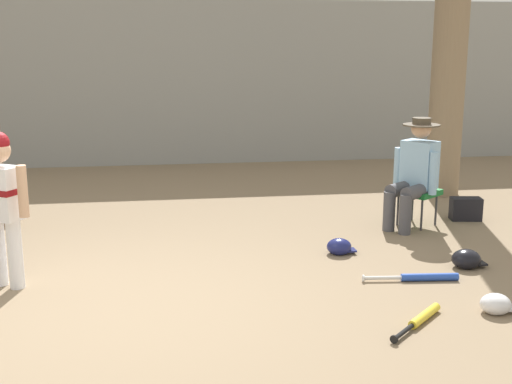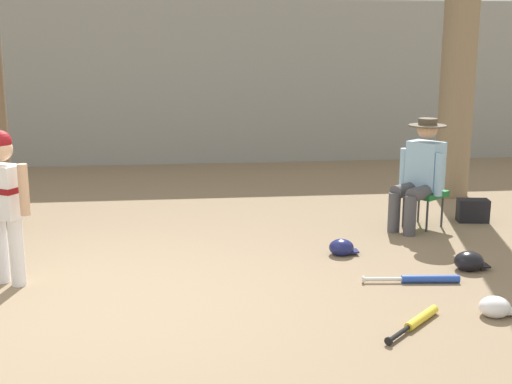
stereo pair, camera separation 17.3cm
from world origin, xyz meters
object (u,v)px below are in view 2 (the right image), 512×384
(handbag_beside_stool, at_px, (473,211))
(batting_helmet_white, at_px, (495,307))
(tree_behind_spectator, at_px, (460,40))
(batting_helmet_navy, at_px, (342,248))
(bat_blue_youth, at_px, (423,279))
(bat_yellow_trainer, at_px, (418,320))
(young_ballplayer, at_px, (2,198))
(folding_stool, at_px, (424,194))
(batting_helmet_black, at_px, (469,261))
(seated_spectator, at_px, (420,171))

(handbag_beside_stool, bearing_deg, batting_helmet_white, -110.77)
(tree_behind_spectator, bearing_deg, batting_helmet_navy, -131.25)
(bat_blue_youth, distance_m, batting_helmet_navy, 0.97)
(tree_behind_spectator, xyz_separation_m, bat_yellow_trainer, (-1.88, -3.99, -2.00))
(bat_yellow_trainer, distance_m, batting_helmet_navy, 1.67)
(young_ballplayer, xyz_separation_m, folding_stool, (4.11, 1.33, -0.38))
(batting_helmet_navy, xyz_separation_m, batting_helmet_black, (1.03, -0.56, 0.01))
(young_ballplayer, relative_size, batting_helmet_navy, 4.61)
(tree_behind_spectator, relative_size, bat_blue_youth, 5.84)
(batting_helmet_black, bearing_deg, seated_spectator, 89.53)
(bat_yellow_trainer, bearing_deg, handbag_beside_stool, 59.04)
(bat_blue_youth, distance_m, batting_helmet_white, 0.79)
(folding_stool, bearing_deg, seated_spectator, -142.86)
(folding_stool, xyz_separation_m, batting_helmet_white, (-0.34, -2.45, -0.30))
(tree_behind_spectator, xyz_separation_m, seated_spectator, (-1.00, -1.52, -1.39))
(folding_stool, xyz_separation_m, batting_helmet_navy, (-1.12, -0.88, -0.29))
(folding_stool, relative_size, handbag_beside_stool, 1.65)
(folding_stool, bearing_deg, young_ballplayer, -162.01)
(young_ballplayer, relative_size, handbag_beside_stool, 3.84)
(handbag_beside_stool, bearing_deg, folding_stool, -168.16)
(tree_behind_spectator, height_order, bat_yellow_trainer, tree_behind_spectator)
(bat_yellow_trainer, distance_m, batting_helmet_black, 1.41)
(folding_stool, relative_size, bat_blue_youth, 0.68)
(batting_helmet_navy, height_order, batting_helmet_white, batting_helmet_navy)
(handbag_beside_stool, relative_size, bat_yellow_trainer, 0.60)
(bat_blue_youth, bearing_deg, handbag_beside_stool, 55.60)
(batting_helmet_navy, bearing_deg, bat_yellow_trainer, -84.37)
(handbag_beside_stool, distance_m, bat_blue_youth, 2.24)
(batting_helmet_black, bearing_deg, batting_helmet_navy, 151.73)
(handbag_beside_stool, height_order, batting_helmet_navy, handbag_beside_stool)
(bat_yellow_trainer, bearing_deg, folding_stool, 69.27)
(bat_blue_youth, distance_m, bat_yellow_trainer, 0.89)
(young_ballplayer, relative_size, seated_spectator, 1.09)
(batting_helmet_navy, bearing_deg, handbag_beside_stool, 29.83)
(batting_helmet_black, bearing_deg, bat_yellow_trainer, -128.27)
(tree_behind_spectator, xyz_separation_m, handbag_beside_stool, (-0.28, -1.32, -1.90))
(seated_spectator, xyz_separation_m, bat_yellow_trainer, (-0.88, -2.48, -0.61))
(young_ballplayer, xyz_separation_m, batting_helmet_navy, (2.98, 0.46, -0.67))
(folding_stool, height_order, batting_helmet_white, folding_stool)
(tree_behind_spectator, bearing_deg, batting_helmet_white, -107.90)
(bat_blue_youth, xyz_separation_m, batting_helmet_black, (0.53, 0.28, 0.04))
(batting_helmet_white, bearing_deg, bat_yellow_trainer, -171.66)
(handbag_beside_stool, bearing_deg, seated_spectator, -164.92)
(folding_stool, height_order, batting_helmet_navy, folding_stool)
(bat_blue_youth, height_order, batting_helmet_navy, batting_helmet_navy)
(bat_yellow_trainer, distance_m, batting_helmet_white, 0.63)
(bat_blue_youth, xyz_separation_m, bat_yellow_trainer, (-0.34, -0.83, -0.00))
(batting_helmet_navy, xyz_separation_m, batting_helmet_white, (0.79, -1.57, -0.00))
(young_ballplayer, distance_m, handbag_beside_stool, 5.01)
(batting_helmet_navy, bearing_deg, bat_blue_youth, -58.83)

